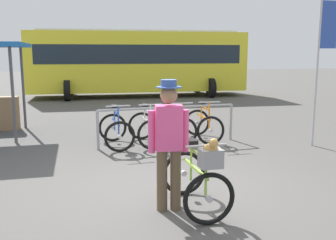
{
  "coord_description": "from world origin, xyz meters",
  "views": [
    {
      "loc": [
        -1.31,
        -5.29,
        2.05
      ],
      "look_at": [
        0.08,
        0.47,
        1.0
      ],
      "focal_mm": 40.42,
      "sensor_mm": 36.0,
      "label": 1
    }
  ],
  "objects_px": {
    "racked_bike_blue": "(116,130)",
    "racked_bike_yellow": "(176,127)",
    "racked_bike_orange": "(204,125)",
    "racked_bike_white": "(147,128)",
    "person_with_featured_bike": "(169,140)",
    "featured_bicycle": "(199,176)",
    "banner_flag": "(324,45)",
    "bus_distant": "(138,60)"
  },
  "relations": [
    {
      "from": "racked_bike_blue",
      "to": "racked_bike_yellow",
      "type": "relative_size",
      "value": 0.98
    },
    {
      "from": "bus_distant",
      "to": "banner_flag",
      "type": "xyz_separation_m",
      "value": [
        2.34,
        -10.73,
        0.49
      ]
    },
    {
      "from": "banner_flag",
      "to": "racked_bike_blue",
      "type": "bearing_deg",
      "value": 167.84
    },
    {
      "from": "racked_bike_white",
      "to": "person_with_featured_bike",
      "type": "height_order",
      "value": "person_with_featured_bike"
    },
    {
      "from": "person_with_featured_bike",
      "to": "racked_bike_white",
      "type": "bearing_deg",
      "value": 84.12
    },
    {
      "from": "featured_bicycle",
      "to": "person_with_featured_bike",
      "type": "height_order",
      "value": "person_with_featured_bike"
    },
    {
      "from": "racked_bike_white",
      "to": "banner_flag",
      "type": "xyz_separation_m",
      "value": [
        3.73,
        -1.0,
        1.86
      ]
    },
    {
      "from": "person_with_featured_bike",
      "to": "racked_bike_yellow",
      "type": "bearing_deg",
      "value": 73.9
    },
    {
      "from": "racked_bike_yellow",
      "to": "person_with_featured_bike",
      "type": "xyz_separation_m",
      "value": [
        -1.08,
        -3.73,
        0.58
      ]
    },
    {
      "from": "racked_bike_blue",
      "to": "racked_bike_orange",
      "type": "relative_size",
      "value": 1.0
    },
    {
      "from": "racked_bike_blue",
      "to": "bus_distant",
      "type": "distance_m",
      "value": 10.09
    },
    {
      "from": "racked_bike_yellow",
      "to": "featured_bicycle",
      "type": "relative_size",
      "value": 0.95
    },
    {
      "from": "bus_distant",
      "to": "banner_flag",
      "type": "relative_size",
      "value": 3.16
    },
    {
      "from": "racked_bike_white",
      "to": "person_with_featured_bike",
      "type": "xyz_separation_m",
      "value": [
        -0.38,
        -3.68,
        0.58
      ]
    },
    {
      "from": "racked_bike_yellow",
      "to": "racked_bike_orange",
      "type": "relative_size",
      "value": 1.03
    },
    {
      "from": "featured_bicycle",
      "to": "racked_bike_white",
      "type": "bearing_deg",
      "value": 89.62
    },
    {
      "from": "featured_bicycle",
      "to": "banner_flag",
      "type": "xyz_separation_m",
      "value": [
        3.75,
        2.85,
        1.74
      ]
    },
    {
      "from": "racked_bike_blue",
      "to": "racked_bike_white",
      "type": "xyz_separation_m",
      "value": [
        0.7,
        0.05,
        0.0
      ]
    },
    {
      "from": "racked_bike_orange",
      "to": "bus_distant",
      "type": "distance_m",
      "value": 9.72
    },
    {
      "from": "racked_bike_white",
      "to": "racked_bike_yellow",
      "type": "height_order",
      "value": "same"
    },
    {
      "from": "racked_bike_yellow",
      "to": "featured_bicycle",
      "type": "distance_m",
      "value": 3.97
    },
    {
      "from": "racked_bike_blue",
      "to": "person_with_featured_bike",
      "type": "bearing_deg",
      "value": -84.99
    },
    {
      "from": "racked_bike_orange",
      "to": "banner_flag",
      "type": "bearing_deg",
      "value": -25.37
    },
    {
      "from": "racked_bike_blue",
      "to": "bus_distant",
      "type": "xyz_separation_m",
      "value": [
        2.09,
        9.78,
        1.37
      ]
    },
    {
      "from": "featured_bicycle",
      "to": "person_with_featured_bike",
      "type": "xyz_separation_m",
      "value": [
        -0.35,
        0.17,
        0.46
      ]
    },
    {
      "from": "racked_bike_orange",
      "to": "racked_bike_white",
      "type": "bearing_deg",
      "value": -175.86
    },
    {
      "from": "racked_bike_blue",
      "to": "banner_flag",
      "type": "relative_size",
      "value": 0.35
    },
    {
      "from": "racked_bike_yellow",
      "to": "person_with_featured_bike",
      "type": "relative_size",
      "value": 0.67
    },
    {
      "from": "featured_bicycle",
      "to": "bus_distant",
      "type": "height_order",
      "value": "bus_distant"
    },
    {
      "from": "racked_bike_orange",
      "to": "bus_distant",
      "type": "height_order",
      "value": "bus_distant"
    },
    {
      "from": "person_with_featured_bike",
      "to": "banner_flag",
      "type": "relative_size",
      "value": 0.54
    },
    {
      "from": "featured_bicycle",
      "to": "bus_distant",
      "type": "xyz_separation_m",
      "value": [
        1.42,
        13.58,
        1.25
      ]
    },
    {
      "from": "racked_bike_orange",
      "to": "featured_bicycle",
      "type": "height_order",
      "value": "featured_bicycle"
    },
    {
      "from": "racked_bike_yellow",
      "to": "person_with_featured_bike",
      "type": "height_order",
      "value": "person_with_featured_bike"
    },
    {
      "from": "racked_bike_orange",
      "to": "banner_flag",
      "type": "xyz_separation_m",
      "value": [
        2.33,
        -1.11,
        1.86
      ]
    },
    {
      "from": "racked_bike_blue",
      "to": "racked_bike_orange",
      "type": "xyz_separation_m",
      "value": [
        2.09,
        0.15,
        0.0
      ]
    },
    {
      "from": "racked_bike_yellow",
      "to": "person_with_featured_bike",
      "type": "bearing_deg",
      "value": -106.1
    },
    {
      "from": "person_with_featured_bike",
      "to": "bus_distant",
      "type": "relative_size",
      "value": 0.17
    },
    {
      "from": "racked_bike_blue",
      "to": "racked_bike_yellow",
      "type": "bearing_deg",
      "value": 4.14
    },
    {
      "from": "bus_distant",
      "to": "racked_bike_yellow",
      "type": "bearing_deg",
      "value": -94.09
    },
    {
      "from": "racked_bike_blue",
      "to": "racked_bike_yellow",
      "type": "xyz_separation_m",
      "value": [
        1.4,
        0.1,
        0.0
      ]
    },
    {
      "from": "racked_bike_blue",
      "to": "person_with_featured_bike",
      "type": "xyz_separation_m",
      "value": [
        0.32,
        -3.63,
        0.58
      ]
    }
  ]
}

